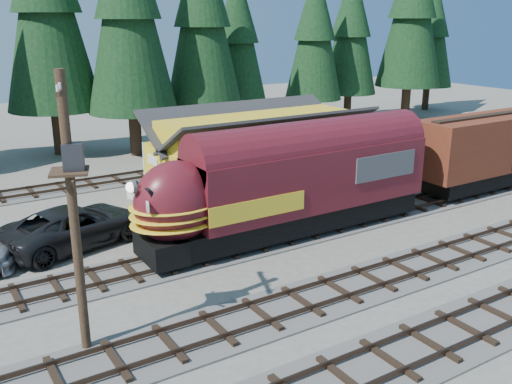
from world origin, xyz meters
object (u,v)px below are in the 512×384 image
locomotive (282,189)px  pickup_truck_a (76,226)px  depot (259,147)px  utility_pole (73,199)px  boxcar (503,146)px

locomotive → pickup_truck_a: bearing=153.4°
depot → pickup_truck_a: 11.87m
pickup_truck_a → utility_pole: bearing=151.2°
depot → utility_pole: (-13.68, -11.14, 2.14)m
locomotive → utility_pole: size_ratio=1.75×
locomotive → pickup_truck_a: locomotive is taller
depot → utility_pole: size_ratio=1.43×
boxcar → pickup_truck_a: boxcar is taller
boxcar → pickup_truck_a: (-25.55, 4.36, -1.63)m
locomotive → utility_pole: bearing=-156.9°
boxcar → locomotive: bearing=180.0°
boxcar → pickup_truck_a: size_ratio=1.98×
utility_pole → pickup_truck_a: utility_pole is taller
locomotive → boxcar: 16.85m
boxcar → utility_pole: (-27.72, -4.64, 2.51)m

